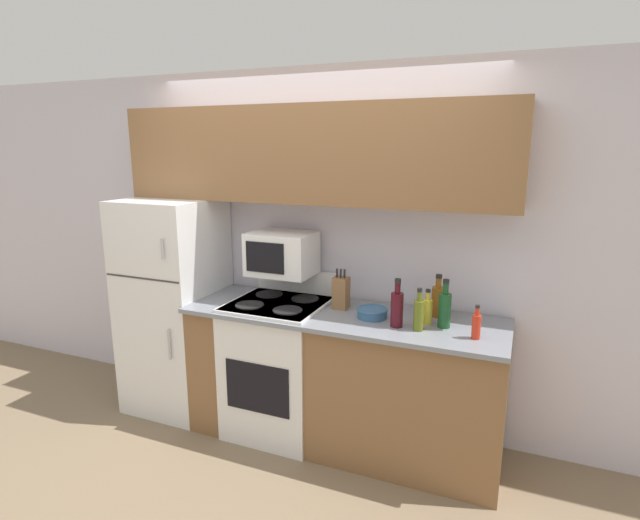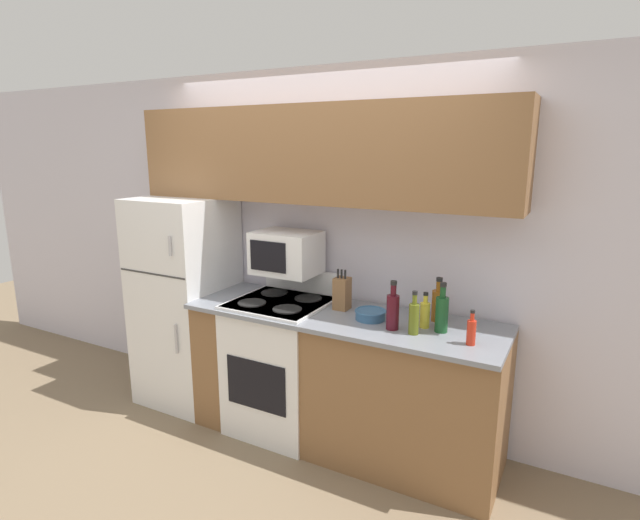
# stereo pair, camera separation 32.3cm
# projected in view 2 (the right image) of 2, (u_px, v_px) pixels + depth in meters

# --- Properties ---
(ground_plane) EXTENTS (12.00, 12.00, 0.00)m
(ground_plane) POSITION_uv_depth(u_px,v_px,m) (276.00, 451.00, 3.36)
(ground_plane) COLOR #7F6B51
(wall_back) EXTENTS (8.00, 0.05, 2.55)m
(wall_back) POSITION_uv_depth(u_px,v_px,m) (324.00, 249.00, 3.66)
(wall_back) COLOR silver
(wall_back) RESTS_ON ground_plane
(lower_cabinets) EXTENTS (2.10, 0.67, 0.94)m
(lower_cabinets) POSITION_uv_depth(u_px,v_px,m) (342.00, 379.00, 3.37)
(lower_cabinets) COLOR brown
(lower_cabinets) RESTS_ON ground_plane
(refrigerator) EXTENTS (0.66, 0.67, 1.63)m
(refrigerator) POSITION_uv_depth(u_px,v_px,m) (186.00, 301.00, 3.95)
(refrigerator) COLOR white
(refrigerator) RESTS_ON ground_plane
(upper_cabinets) EXTENTS (2.76, 0.31, 0.65)m
(upper_cabinets) POSITION_uv_depth(u_px,v_px,m) (312.00, 155.00, 3.36)
(upper_cabinets) COLOR brown
(upper_cabinets) RESTS_ON refrigerator
(stove) EXTENTS (0.65, 0.66, 1.12)m
(stove) POSITION_uv_depth(u_px,v_px,m) (282.00, 363.00, 3.58)
(stove) COLOR white
(stove) RESTS_ON ground_plane
(microwave) EXTENTS (0.45, 0.34, 0.30)m
(microwave) POSITION_uv_depth(u_px,v_px,m) (286.00, 253.00, 3.54)
(microwave) COLOR white
(microwave) RESTS_ON stove
(knife_block) EXTENTS (0.10, 0.10, 0.28)m
(knife_block) POSITION_uv_depth(u_px,v_px,m) (342.00, 293.00, 3.34)
(knife_block) COLOR brown
(knife_block) RESTS_ON lower_cabinets
(bowl) EXTENTS (0.20, 0.20, 0.06)m
(bowl) POSITION_uv_depth(u_px,v_px,m) (370.00, 314.00, 3.15)
(bowl) COLOR #335B84
(bowl) RESTS_ON lower_cabinets
(bottle_wine_green) EXTENTS (0.08, 0.08, 0.30)m
(bottle_wine_green) POSITION_uv_depth(u_px,v_px,m) (442.00, 313.00, 2.92)
(bottle_wine_green) COLOR #194C23
(bottle_wine_green) RESTS_ON lower_cabinets
(bottle_whiskey) EXTENTS (0.08, 0.08, 0.28)m
(bottle_whiskey) POSITION_uv_depth(u_px,v_px,m) (438.00, 304.00, 3.11)
(bottle_whiskey) COLOR brown
(bottle_whiskey) RESTS_ON lower_cabinets
(bottle_wine_red) EXTENTS (0.08, 0.08, 0.30)m
(bottle_wine_red) POSITION_uv_depth(u_px,v_px,m) (393.00, 310.00, 2.97)
(bottle_wine_red) COLOR #470F19
(bottle_wine_red) RESTS_ON lower_cabinets
(bottle_olive_oil) EXTENTS (0.06, 0.06, 0.26)m
(bottle_olive_oil) POSITION_uv_depth(u_px,v_px,m) (414.00, 317.00, 2.89)
(bottle_olive_oil) COLOR #5B6619
(bottle_olive_oil) RESTS_ON lower_cabinets
(bottle_cooking_spray) EXTENTS (0.06, 0.06, 0.22)m
(bottle_cooking_spray) POSITION_uv_depth(u_px,v_px,m) (425.00, 314.00, 3.00)
(bottle_cooking_spray) COLOR gold
(bottle_cooking_spray) RESTS_ON lower_cabinets
(bottle_hot_sauce) EXTENTS (0.05, 0.05, 0.20)m
(bottle_hot_sauce) POSITION_uv_depth(u_px,v_px,m) (471.00, 331.00, 2.74)
(bottle_hot_sauce) COLOR red
(bottle_hot_sauce) RESTS_ON lower_cabinets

